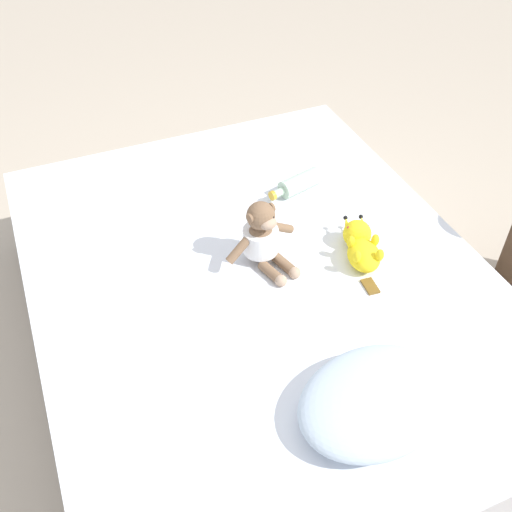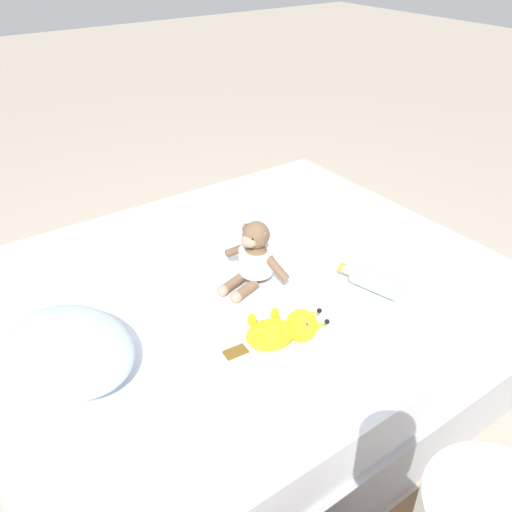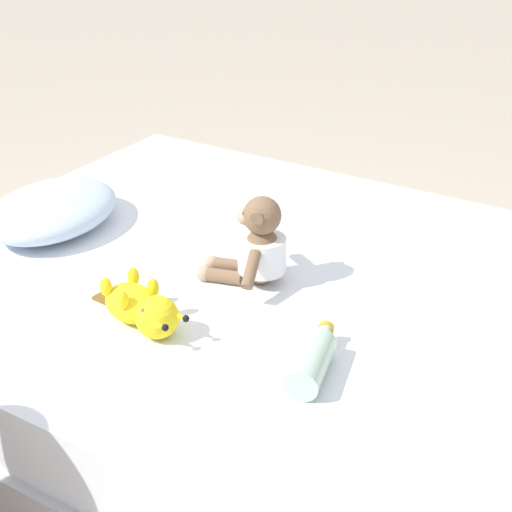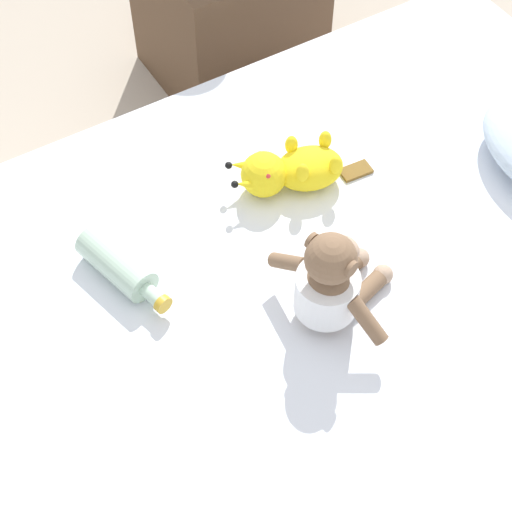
{
  "view_description": "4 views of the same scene",
  "coord_description": "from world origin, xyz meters",
  "px_view_note": "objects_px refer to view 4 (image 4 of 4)",
  "views": [
    {
      "loc": [
        0.56,
        1.35,
        1.82
      ],
      "look_at": [
        0.0,
        0.0,
        0.46
      ],
      "focal_mm": 41.58,
      "sensor_mm": 36.0,
      "label": 1
    },
    {
      "loc": [
        -1.3,
        0.86,
        1.51
      ],
      "look_at": [
        -0.03,
        -0.04,
        0.51
      ],
      "focal_mm": 36.98,
      "sensor_mm": 36.0,
      "label": 2
    },
    {
      "loc": [
        -1.57,
        -0.97,
        1.42
      ],
      "look_at": [
        0.0,
        0.0,
        0.46
      ],
      "focal_mm": 56.69,
      "sensor_mm": 36.0,
      "label": 3
    },
    {
      "loc": [
        0.63,
        -0.59,
        1.75
      ],
      "look_at": [
        -0.19,
        -0.1,
        0.47
      ],
      "focal_mm": 56.92,
      "sensor_mm": 36.0,
      "label": 4
    }
  ],
  "objects_px": {
    "bed": "(340,371)",
    "nightstand": "(228,12)",
    "plush_yellow_creature": "(290,170)",
    "plush_monkey": "(331,284)",
    "glass_bottle": "(119,265)"
  },
  "relations": [
    {
      "from": "bed",
      "to": "nightstand",
      "type": "height_order",
      "value": "nightstand"
    },
    {
      "from": "bed",
      "to": "nightstand",
      "type": "bearing_deg",
      "value": 161.3
    },
    {
      "from": "plush_yellow_creature",
      "to": "nightstand",
      "type": "bearing_deg",
      "value": 159.32
    },
    {
      "from": "nightstand",
      "to": "plush_yellow_creature",
      "type": "bearing_deg",
      "value": -20.68
    },
    {
      "from": "nightstand",
      "to": "plush_monkey",
      "type": "bearing_deg",
      "value": -20.44
    },
    {
      "from": "bed",
      "to": "nightstand",
      "type": "distance_m",
      "value": 1.23
    },
    {
      "from": "plush_monkey",
      "to": "nightstand",
      "type": "relative_size",
      "value": 0.61
    },
    {
      "from": "glass_bottle",
      "to": "bed",
      "type": "bearing_deg",
      "value": 46.16
    },
    {
      "from": "plush_yellow_creature",
      "to": "glass_bottle",
      "type": "distance_m",
      "value": 0.43
    },
    {
      "from": "bed",
      "to": "nightstand",
      "type": "xyz_separation_m",
      "value": [
        -1.17,
        0.4,
        0.03
      ]
    },
    {
      "from": "nightstand",
      "to": "glass_bottle",
      "type": "bearing_deg",
      "value": -40.85
    },
    {
      "from": "plush_yellow_creature",
      "to": "glass_bottle",
      "type": "height_order",
      "value": "plush_yellow_creature"
    },
    {
      "from": "plush_monkey",
      "to": "glass_bottle",
      "type": "bearing_deg",
      "value": -132.9
    },
    {
      "from": "plush_monkey",
      "to": "glass_bottle",
      "type": "distance_m",
      "value": 0.43
    },
    {
      "from": "bed",
      "to": "plush_yellow_creature",
      "type": "relative_size",
      "value": 5.79
    }
  ]
}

